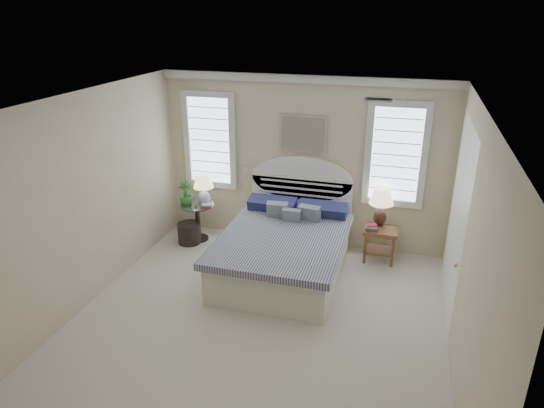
{
  "coord_description": "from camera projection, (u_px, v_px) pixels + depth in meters",
  "views": [
    {
      "loc": [
        1.57,
        -4.61,
        3.62
      ],
      "look_at": [
        -0.07,
        1.0,
        1.23
      ],
      "focal_mm": 32.0,
      "sensor_mm": 36.0,
      "label": 1
    }
  ],
  "objects": [
    {
      "name": "ceiling",
      "position": [
        251.0,
        105.0,
        4.85
      ],
      "size": [
        4.5,
        5.0,
        0.01
      ],
      "primitive_type": "cube",
      "color": "white",
      "rests_on": "wall_back"
    },
    {
      "name": "nightstand_right",
      "position": [
        380.0,
        238.0,
        7.3
      ],
      "size": [
        0.5,
        0.4,
        0.53
      ],
      "color": "brown",
      "rests_on": "floor"
    },
    {
      "name": "bed",
      "position": [
        285.0,
        247.0,
        7.02
      ],
      "size": [
        1.72,
        2.28,
        1.47
      ],
      "color": "beige",
      "rests_on": "floor"
    },
    {
      "name": "potted_plant",
      "position": [
        186.0,
        194.0,
        7.75
      ],
      "size": [
        0.28,
        0.28,
        0.42
      ],
      "primitive_type": "imported",
      "rotation": [
        0.0,
        0.0,
        0.23
      ],
      "color": "#306629",
      "rests_on": "side_table_left"
    },
    {
      "name": "window_right",
      "position": [
        396.0,
        155.0,
        7.11
      ],
      "size": [
        0.9,
        0.06,
        1.6
      ],
      "primitive_type": "cube",
      "color": "#ACC4DA",
      "rests_on": "wall_back"
    },
    {
      "name": "crown_molding",
      "position": [
        304.0,
        79.0,
        7.06
      ],
      "size": [
        4.5,
        0.08,
        0.12
      ],
      "primitive_type": "cube",
      "color": "silver",
      "rests_on": "wall_back"
    },
    {
      "name": "hvac_vent",
      "position": [
        379.0,
        99.0,
        5.26
      ],
      "size": [
        0.3,
        0.2,
        0.02
      ],
      "primitive_type": "cube",
      "color": "#B2B2B2",
      "rests_on": "ceiling"
    },
    {
      "name": "books_right",
      "position": [
        371.0,
        228.0,
        7.18
      ],
      "size": [
        0.2,
        0.15,
        0.1
      ],
      "rotation": [
        0.0,
        0.0,
        0.14
      ],
      "color": "#A32837",
      "rests_on": "nightstand_right"
    },
    {
      "name": "side_table_left",
      "position": [
        198.0,
        218.0,
        7.98
      ],
      "size": [
        0.56,
        0.56,
        0.63
      ],
      "color": "black",
      "rests_on": "floor"
    },
    {
      "name": "window_left",
      "position": [
        210.0,
        140.0,
        7.87
      ],
      "size": [
        0.9,
        0.06,
        1.6
      ],
      "primitive_type": "cube",
      "color": "#ACC4DA",
      "rests_on": "wall_back"
    },
    {
      "name": "switch_plate",
      "position": [
        246.0,
        170.0,
        7.89
      ],
      "size": [
        0.08,
        0.01,
        0.12
      ],
      "primitive_type": "cube",
      "color": "silver",
      "rests_on": "wall_back"
    },
    {
      "name": "wall_left",
      "position": [
        79.0,
        206.0,
        5.95
      ],
      "size": [
        0.02,
        5.0,
        2.7
      ],
      "primitive_type": "cube",
      "color": "#C3AF92",
      "rests_on": "floor"
    },
    {
      "name": "wall_back",
      "position": [
        303.0,
        163.0,
        7.59
      ],
      "size": [
        4.5,
        0.02,
        2.7
      ],
      "primitive_type": "cube",
      "color": "#C3AF92",
      "rests_on": "floor"
    },
    {
      "name": "floor",
      "position": [
        254.0,
        328.0,
        5.87
      ],
      "size": [
        4.5,
        5.0,
        0.01
      ],
      "primitive_type": "cube",
      "color": "beige",
      "rests_on": "ground"
    },
    {
      "name": "wall_right",
      "position": [
        469.0,
        254.0,
        4.78
      ],
      "size": [
        0.02,
        5.0,
        2.7
      ],
      "primitive_type": "cube",
      "color": "#C3AF92",
      "rests_on": "floor"
    },
    {
      "name": "closet_door",
      "position": [
        457.0,
        220.0,
        5.91
      ],
      "size": [
        0.02,
        1.8,
        2.4
      ],
      "primitive_type": "cube",
      "color": "white",
      "rests_on": "floor"
    },
    {
      "name": "books_left",
      "position": [
        206.0,
        206.0,
        7.73
      ],
      "size": [
        0.19,
        0.16,
        0.07
      ],
      "rotation": [
        0.0,
        0.0,
        0.31
      ],
      "color": "#A32837",
      "rests_on": "side_table_left"
    },
    {
      "name": "lamp_right",
      "position": [
        381.0,
        203.0,
        7.25
      ],
      "size": [
        0.42,
        0.42,
        0.6
      ],
      "rotation": [
        0.0,
        0.0,
        -0.15
      ],
      "color": "black",
      "rests_on": "nightstand_right"
    },
    {
      "name": "painting",
      "position": [
        303.0,
        134.0,
        7.37
      ],
      "size": [
        0.74,
        0.04,
        0.58
      ],
      "primitive_type": "cube",
      "color": "silver",
      "rests_on": "wall_back"
    },
    {
      "name": "floor_pot",
      "position": [
        189.0,
        233.0,
        7.94
      ],
      "size": [
        0.5,
        0.5,
        0.34
      ],
      "primitive_type": "cylinder",
      "rotation": [
        0.0,
        0.0,
        -0.43
      ],
      "color": "black",
      "rests_on": "floor"
    },
    {
      "name": "lamp_left",
      "position": [
        204.0,
        186.0,
        7.74
      ],
      "size": [
        0.4,
        0.4,
        0.53
      ],
      "rotation": [
        0.0,
        0.0,
        -0.28
      ],
      "color": "white",
      "rests_on": "side_table_left"
    }
  ]
}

